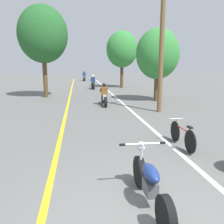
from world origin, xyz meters
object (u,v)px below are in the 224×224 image
object	(u,v)px
roadside_tree_right_near	(158,54)
utility_pole	(162,48)
motorcycle_rider_mid	(93,84)
motorcycle_rider_far	(84,77)
motorcycle_foreground	(150,183)
roadside_tree_right_far	(122,49)
bicycle_parked	(182,135)
roadside_tree_left	(43,34)
motorcycle_rider_lead	(104,97)

from	to	relation	value
roadside_tree_right_near	utility_pole	bearing A→B (deg)	-106.06
motorcycle_rider_mid	motorcycle_rider_far	world-z (taller)	motorcycle_rider_far
motorcycle_foreground	motorcycle_rider_far	distance (m)	31.65
motorcycle_foreground	utility_pole	bearing A→B (deg)	69.65
motorcycle_rider_mid	motorcycle_foreground	bearing A→B (deg)	-90.88
roadside_tree_right_far	bicycle_parked	distance (m)	18.49
roadside_tree_right_far	motorcycle_rider_far	xyz separation A→B (m)	(-3.61, 10.77, -3.36)
roadside_tree_right_far	motorcycle_rider_mid	xyz separation A→B (m)	(-3.05, -0.77, -3.37)
motorcycle_foreground	motorcycle_rider_far	size ratio (longest dim) A/B	0.99
bicycle_parked	utility_pole	bearing A→B (deg)	78.06
roadside_tree_left	roadside_tree_right_far	bearing A→B (deg)	42.43
roadside_tree_right_far	motorcycle_rider_mid	world-z (taller)	roadside_tree_right_far
roadside_tree_right_far	bicycle_parked	bearing A→B (deg)	-94.71
roadside_tree_right_far	roadside_tree_left	size ratio (longest dim) A/B	0.87
roadside_tree_right_far	utility_pole	bearing A→B (deg)	-91.70
motorcycle_rider_mid	bicycle_parked	bearing A→B (deg)	-84.84
utility_pole	motorcycle_foreground	distance (m)	9.03
motorcycle_rider_mid	motorcycle_rider_far	distance (m)	11.55
motorcycle_rider_lead	motorcycle_rider_mid	size ratio (longest dim) A/B	1.04
roadside_tree_right_near	roadside_tree_left	xyz separation A→B (m)	(-7.60, 2.89, 1.43)
roadside_tree_right_near	motorcycle_foreground	world-z (taller)	roadside_tree_right_near
motorcycle_rider_far	motorcycle_rider_lead	bearing A→B (deg)	-88.38
roadside_tree_right_near	roadside_tree_left	distance (m)	8.26
roadside_tree_right_near	bicycle_parked	distance (m)	9.50
utility_pole	motorcycle_rider_far	xyz separation A→B (m)	(-3.23, 23.61, -2.71)
motorcycle_rider_mid	roadside_tree_right_near	bearing A→B (deg)	-66.34
roadside_tree_left	motorcycle_rider_mid	bearing A→B (deg)	55.08
utility_pole	roadside_tree_right_far	xyz separation A→B (m)	(0.38, 12.85, 0.65)
utility_pole	roadside_tree_right_near	distance (m)	3.76
roadside_tree_left	bicycle_parked	distance (m)	13.60
motorcycle_rider_lead	motorcycle_foreground	bearing A→B (deg)	-91.94
motorcycle_foreground	bicycle_parked	distance (m)	3.37
roadside_tree_right_near	motorcycle_rider_far	bearing A→B (deg)	102.03
utility_pole	motorcycle_rider_lead	size ratio (longest dim) A/B	2.95
roadside_tree_left	motorcycle_rider_lead	distance (m)	6.93
roadside_tree_right_far	motorcycle_foreground	xyz separation A→B (m)	(-3.36, -20.88, -3.47)
motorcycle_rider_lead	motorcycle_rider_mid	distance (m)	9.63
roadside_tree_right_near	bicycle_parked	xyz separation A→B (m)	(-2.15, -8.85, -2.73)
roadside_tree_right_far	motorcycle_rider_lead	world-z (taller)	roadside_tree_right_far
roadside_tree_left	bicycle_parked	bearing A→B (deg)	-65.09
motorcycle_rider_mid	roadside_tree_left	bearing A→B (deg)	-124.92
roadside_tree_left	motorcycle_foreground	size ratio (longest dim) A/B	3.11
roadside_tree_right_far	motorcycle_foreground	distance (m)	21.44
roadside_tree_left	motorcycle_rider_far	bearing A→B (deg)	78.97
utility_pole	motorcycle_rider_far	world-z (taller)	utility_pole
motorcycle_foreground	motorcycle_rider_mid	size ratio (longest dim) A/B	1.03
roadside_tree_right_far	motorcycle_foreground	size ratio (longest dim) A/B	2.72
motorcycle_rider_lead	motorcycle_rider_mid	xyz separation A→B (m)	(-0.04, 9.63, 0.03)
roadside_tree_right_far	roadside_tree_right_near	bearing A→B (deg)	-85.93
utility_pole	motorcycle_foreground	size ratio (longest dim) A/B	2.98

